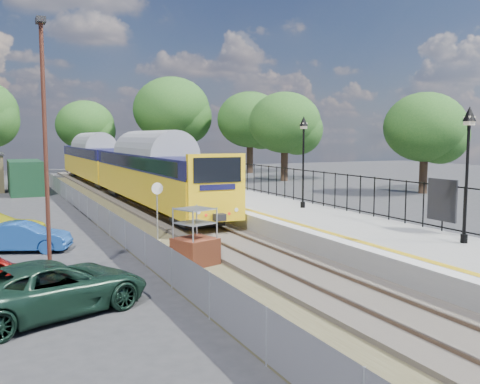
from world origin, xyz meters
TOP-DOWN VIEW (x-y plane):
  - ground at (0.00, 0.00)m, footprint 120.00×120.00m
  - track_bed at (-0.47, 9.67)m, footprint 5.90×80.00m
  - platform at (4.20, 8.00)m, footprint 5.00×70.00m
  - platform_edge at (2.14, 8.00)m, footprint 0.90×70.00m
  - victorian_lamp_south at (5.50, -4.00)m, footprint 0.44×0.44m
  - victorian_lamp_north at (5.30, 6.00)m, footprint 0.44×0.44m
  - palisade_fence at (6.55, 2.24)m, footprint 0.12×26.00m
  - wire_fence at (-4.20, 12.00)m, footprint 0.06×52.00m
  - tree_line at (1.40, 42.00)m, footprint 56.80×43.80m
  - train at (0.00, 24.99)m, footprint 2.82×40.83m
  - brick_plinth at (-2.62, 0.28)m, footprint 1.63×1.63m
  - speed_sign at (-2.50, 5.26)m, footprint 0.51×0.11m
  - carpark_lamp at (-7.54, -1.06)m, footprint 0.25×0.50m
  - car_green at (-7.67, -2.96)m, footprint 5.44×3.84m
  - car_blue at (-7.91, 5.30)m, footprint 3.75×2.45m

SIDE VIEW (x-z plane):
  - ground at x=0.00m, z-range 0.00..0.00m
  - track_bed at x=-0.47m, z-range -0.05..0.24m
  - platform at x=4.20m, z-range 0.00..0.90m
  - car_blue at x=-7.91m, z-range 0.00..1.17m
  - wire_fence at x=-4.20m, z-range 0.00..1.20m
  - car_green at x=-7.67m, z-range 0.00..1.38m
  - platform_edge at x=2.14m, z-range 0.90..0.91m
  - brick_plinth at x=-2.62m, z-range -0.04..2.01m
  - speed_sign at x=-2.50m, z-range 0.43..2.95m
  - palisade_fence at x=6.55m, z-range 0.84..2.84m
  - train at x=0.00m, z-range 0.59..4.09m
  - victorian_lamp_south at x=5.50m, z-range 2.00..6.60m
  - victorian_lamp_north at x=5.30m, z-range 2.00..6.60m
  - carpark_lamp at x=-7.54m, z-range 0.50..8.23m
  - tree_line at x=1.40m, z-range 0.67..12.55m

